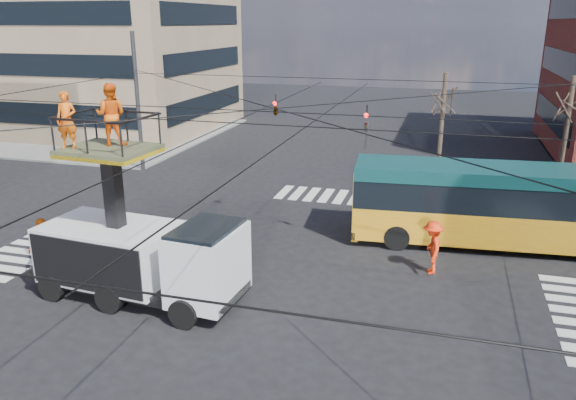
# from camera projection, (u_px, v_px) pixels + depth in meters

# --- Properties ---
(ground) EXTENTS (120.00, 120.00, 0.00)m
(ground) POSITION_uv_depth(u_px,v_px,m) (276.00, 279.00, 19.43)
(ground) COLOR black
(ground) RESTS_ON ground
(sidewalk_nw) EXTENTS (18.00, 18.00, 0.12)m
(sidewalk_nw) POSITION_uv_depth(u_px,v_px,m) (100.00, 134.00, 44.14)
(sidewalk_nw) COLOR slate
(sidewalk_nw) RESTS_ON ground
(crosswalks) EXTENTS (22.40, 22.40, 0.02)m
(crosswalks) POSITION_uv_depth(u_px,v_px,m) (276.00, 279.00, 19.43)
(crosswalks) COLOR silver
(crosswalks) RESTS_ON ground
(overhead_network) EXTENTS (24.24, 24.24, 8.00)m
(overhead_network) POSITION_uv_depth(u_px,v_px,m) (276.00, 156.00, 18.51)
(overhead_network) COLOR #2D2D30
(overhead_network) RESTS_ON ground
(tree_a) EXTENTS (2.00, 2.00, 6.00)m
(tree_a) POSITION_uv_depth(u_px,v_px,m) (444.00, 100.00, 29.08)
(tree_a) COLOR #382B21
(tree_a) RESTS_ON ground
(tree_b) EXTENTS (2.00, 2.00, 6.00)m
(tree_b) POSITION_uv_depth(u_px,v_px,m) (570.00, 104.00, 27.51)
(tree_b) COLOR #382B21
(tree_b) RESTS_ON ground
(utility_truck) EXTENTS (7.17, 3.12, 6.77)m
(utility_truck) POSITION_uv_depth(u_px,v_px,m) (139.00, 235.00, 17.50)
(utility_truck) COLOR black
(utility_truck) RESTS_ON ground
(city_bus) EXTENTS (11.82, 3.57, 3.20)m
(city_bus) POSITION_uv_depth(u_px,v_px,m) (505.00, 204.00, 21.79)
(city_bus) COLOR orange
(city_bus) RESTS_ON ground
(traffic_cone) EXTENTS (0.36, 0.36, 0.64)m
(traffic_cone) POSITION_uv_depth(u_px,v_px,m) (92.00, 279.00, 18.71)
(traffic_cone) COLOR #FF250A
(traffic_cone) RESTS_ON ground
(worker_ground) EXTENTS (0.66, 1.26, 2.05)m
(worker_ground) POSITION_uv_depth(u_px,v_px,m) (43.00, 246.00, 19.59)
(worker_ground) COLOR #CF590D
(worker_ground) RESTS_ON ground
(flagger) EXTENTS (0.91, 1.34, 1.92)m
(flagger) POSITION_uv_depth(u_px,v_px,m) (432.00, 247.00, 19.65)
(flagger) COLOR #FF3310
(flagger) RESTS_ON ground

